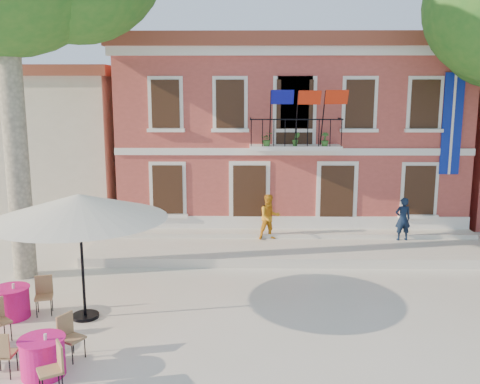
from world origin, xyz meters
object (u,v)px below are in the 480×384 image
at_px(patio_umbrella, 79,207).
at_px(cafe_table_3, 11,301).
at_px(pedestrian_orange, 270,217).
at_px(pedestrian_navy, 403,219).
at_px(cafe_table_1, 43,355).

height_order(patio_umbrella, cafe_table_3, patio_umbrella).
relative_size(pedestrian_orange, cafe_table_3, 0.82).
distance_m(pedestrian_orange, cafe_table_3, 8.93).
bearing_deg(pedestrian_orange, pedestrian_navy, -18.04).
distance_m(pedestrian_orange, cafe_table_1, 9.96).
bearing_deg(pedestrian_navy, pedestrian_orange, -6.35).
relative_size(patio_umbrella, cafe_table_3, 2.12).
bearing_deg(cafe_table_1, pedestrian_orange, 61.43).
bearing_deg(patio_umbrella, cafe_table_3, -179.23).
height_order(cafe_table_1, cafe_table_3, same).
distance_m(patio_umbrella, pedestrian_navy, 11.28).
xyz_separation_m(pedestrian_navy, cafe_table_3, (-11.19, -6.01, -0.64)).
xyz_separation_m(pedestrian_orange, cafe_table_3, (-6.53, -6.05, -0.68)).
xyz_separation_m(pedestrian_navy, pedestrian_orange, (-4.66, 0.04, 0.04)).
xyz_separation_m(patio_umbrella, pedestrian_orange, (4.75, 6.03, -1.67)).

